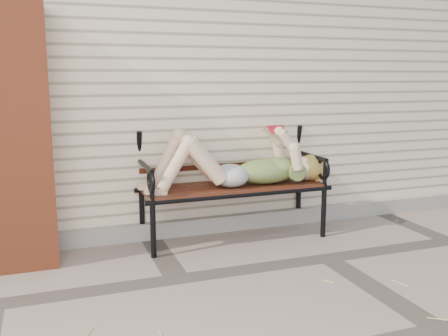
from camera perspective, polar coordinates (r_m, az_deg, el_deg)
name	(u,v)px	position (r m, az deg, el deg)	size (l,w,h in m)	color
ground	(327,258)	(4.19, 11.74, -10.05)	(80.00, 80.00, 0.00)	gray
house_wall	(211,72)	(6.67, -1.53, 10.87)	(8.00, 4.00, 3.00)	beige
foundation_strip	(276,218)	(4.98, 5.93, -5.67)	(8.00, 0.10, 0.15)	gray
brick_pillar	(17,137)	(4.11, -22.60, 3.32)	(0.50, 0.50, 2.00)	#AB4726
garden_bench	(229,166)	(4.53, 0.62, 0.23)	(1.79, 0.71, 1.16)	black
reading_woman	(237,164)	(4.40, 1.45, 0.43)	(1.69, 0.38, 0.53)	#093A45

